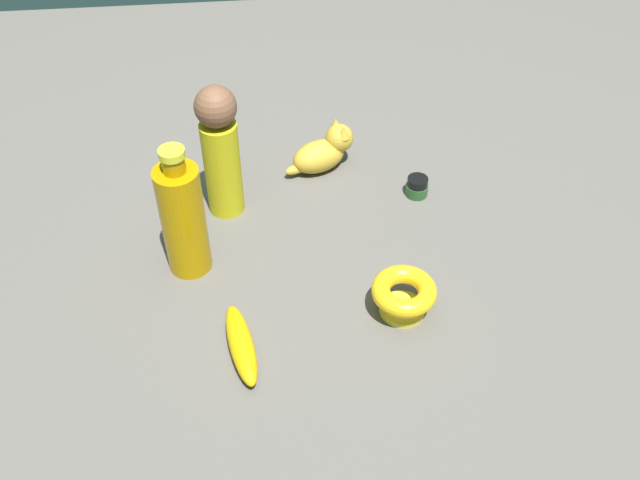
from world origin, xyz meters
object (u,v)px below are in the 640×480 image
Objects in this scene: nail_polish_jar at (417,187)px; cat_figurine at (324,151)px; bottle_tall at (183,218)px; banana at (241,345)px; bowl at (404,294)px; person_figure_adult at (220,149)px.

cat_figurine reaches higher than nail_polish_jar.
nail_polish_jar is at bearing -121.40° from cat_figurine.
banana is at bearing -157.23° from bottle_tall.
nail_polish_jar is 0.47m from banana.
person_figure_adult is at bearing 44.42° from bowl.
banana is (-0.19, -0.08, -0.09)m from bottle_tall.
person_figure_adult is (-0.10, 0.19, 0.09)m from cat_figurine.
person_figure_adult reaches higher than bottle_tall.
nail_polish_jar is at bearing -15.83° from bowl.
bowl is (-0.38, -0.08, 0.00)m from cat_figurine.
cat_figurine is at bearing 12.33° from bowl.
nail_polish_jar is 0.41× the size of bowl.
cat_figurine is (0.10, 0.16, 0.02)m from nail_polish_jar.
nail_polish_jar is 0.27× the size of banana.
banana is at bearing -176.72° from person_figure_adult.
cat_figurine is 0.90× the size of banana.
bottle_tall reaches higher than bowl.
person_figure_adult is at bearing 90.37° from nail_polish_jar.
nail_polish_jar is at bearing -70.97° from bottle_tall.
bottle_tall is 0.23m from banana.
bowl is at bearing 164.17° from nail_polish_jar.
bottle_tall is 0.36m from cat_figurine.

